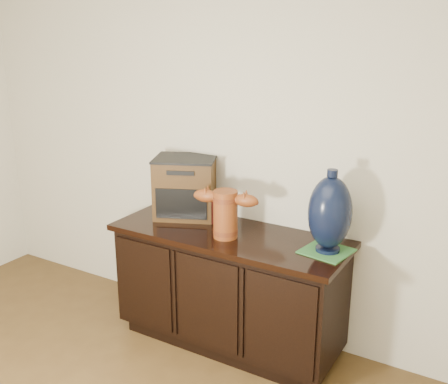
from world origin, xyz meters
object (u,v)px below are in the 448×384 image
Objects in this scene: sideboard at (229,288)px; terracotta_vessel at (225,211)px; spray_can at (210,208)px; tv_radio at (186,187)px; lamp_base at (330,213)px.

terracotta_vessel is (0.02, -0.07, 0.53)m from sideboard.
sideboard is 3.60× the size of terracotta_vessel.
spray_can is (-0.21, 0.16, -0.07)m from terracotta_vessel.
lamp_base is (1.01, -0.09, 0.03)m from tv_radio.
terracotta_vessel is 0.27m from spray_can.
lamp_base is at bearing 3.06° from sideboard.
terracotta_vessel is 0.46m from tv_radio.
terracotta_vessel reaches higher than sideboard.
spray_can is at bearing 175.80° from lamp_base.
lamp_base is at bearing 0.24° from terracotta_vessel.
lamp_base reaches higher than spray_can.
lamp_base is at bearing -4.20° from spray_can.
sideboard is 0.85m from lamp_base.
tv_radio is 2.49× the size of spray_can.
sideboard is 0.53m from terracotta_vessel.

